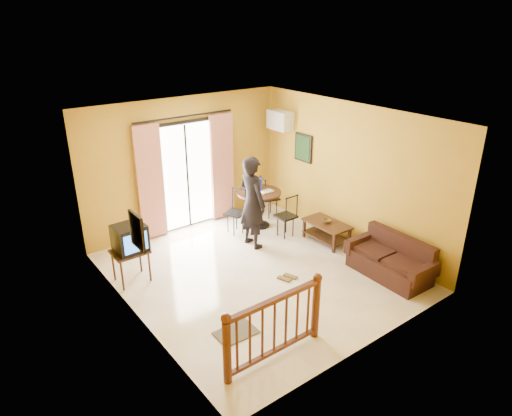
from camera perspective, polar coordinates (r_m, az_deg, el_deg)
ground at (r=8.30m, az=0.15°, el=-8.02°), size 5.00×5.00×0.00m
room_shell at (r=7.57m, az=0.16°, el=3.09°), size 5.00×5.00×5.00m
balcony_door at (r=9.68m, az=-8.58°, el=4.11°), size 2.25×0.14×2.46m
tv_table at (r=8.10m, az=-15.48°, el=-5.63°), size 0.59×0.49×0.59m
television at (r=7.97m, az=-15.50°, el=-3.64°), size 0.53×0.49×0.46m
picture_left at (r=6.46m, az=-14.64°, el=-2.81°), size 0.05×0.42×0.52m
dining_table at (r=9.79m, az=0.37°, el=1.17°), size 0.96×0.96×0.80m
water_jug at (r=9.72m, az=0.32°, el=2.93°), size 0.15×0.15×0.28m
serving_tray at (r=9.73m, az=1.34°, el=2.12°), size 0.29×0.19×0.02m
dining_chairs at (r=9.95m, az=0.93°, el=-2.47°), size 1.64×1.46×0.95m
air_conditioner at (r=10.17m, az=3.00°, el=10.90°), size 0.31×0.60×0.40m
botanical_print at (r=9.89m, az=5.92°, el=7.48°), size 0.05×0.50×0.60m
coffee_table at (r=9.34m, az=8.81°, el=-2.60°), size 0.53×0.96×0.43m
bowl at (r=9.27m, az=8.84°, el=-1.65°), size 0.24×0.24×0.06m
sofa at (r=8.44m, az=16.56°, el=-6.39°), size 0.75×1.54×0.73m
standing_person at (r=8.84m, az=-0.46°, el=0.70°), size 0.46×0.68×1.84m
stair_balustrade at (r=6.16m, az=2.33°, el=-14.16°), size 1.63×0.13×1.04m
doormat at (r=6.90m, az=-2.52°, el=-15.29°), size 0.61×0.41×0.02m
sandals at (r=8.14m, az=3.92°, el=-8.67°), size 0.32×0.27×0.03m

